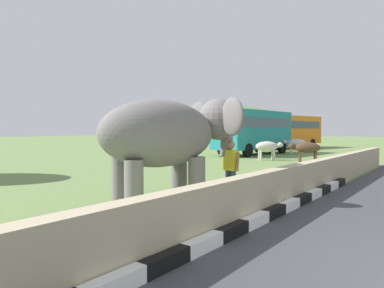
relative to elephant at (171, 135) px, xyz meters
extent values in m
cube|color=white|center=(-4.03, -2.61, -1.71)|extent=(0.90, 0.20, 0.24)
cube|color=black|center=(-3.13, -2.61, -1.71)|extent=(0.90, 0.20, 0.24)
cube|color=white|center=(-2.23, -2.61, -1.71)|extent=(0.90, 0.20, 0.24)
cube|color=black|center=(-1.33, -2.61, -1.71)|extent=(0.90, 0.20, 0.24)
cube|color=white|center=(-0.43, -2.61, -1.71)|extent=(0.90, 0.20, 0.24)
cube|color=black|center=(0.47, -2.61, -1.71)|extent=(0.90, 0.20, 0.24)
cube|color=white|center=(1.37, -2.61, -1.71)|extent=(0.90, 0.20, 0.24)
cube|color=black|center=(2.27, -2.61, -1.71)|extent=(0.90, 0.20, 0.24)
cube|color=white|center=(3.17, -2.61, -1.71)|extent=(0.90, 0.20, 0.24)
cube|color=black|center=(4.07, -2.61, -1.71)|extent=(0.90, 0.20, 0.24)
cube|color=white|center=(4.97, -2.61, -1.71)|extent=(0.90, 0.20, 0.24)
cube|color=black|center=(5.87, -2.61, -1.71)|extent=(0.90, 0.20, 0.24)
cube|color=tan|center=(0.57, -2.31, -1.33)|extent=(28.00, 0.36, 1.00)
cylinder|color=slate|center=(0.61, 0.25, -1.19)|extent=(0.44, 0.44, 1.28)
cylinder|color=slate|center=(0.30, -0.59, -1.19)|extent=(0.44, 0.44, 1.28)
cylinder|color=slate|center=(-0.98, 0.85, -1.19)|extent=(0.44, 0.44, 1.28)
cylinder|color=slate|center=(-1.30, 0.00, -1.19)|extent=(0.44, 0.44, 1.28)
ellipsoid|color=slate|center=(-0.34, 0.13, 0.04)|extent=(3.46, 2.58, 1.70)
sphere|color=slate|center=(1.41, -0.53, 0.42)|extent=(1.16, 1.16, 1.16)
ellipsoid|color=#D84C8C|center=(1.68, -0.63, 0.57)|extent=(0.56, 0.73, 0.44)
ellipsoid|color=slate|center=(1.54, 0.25, 0.47)|extent=(0.54, 0.93, 1.00)
ellipsoid|color=slate|center=(1.00, -1.21, 0.47)|extent=(0.54, 0.93, 1.00)
cylinder|color=slate|center=(1.68, -0.63, -0.13)|extent=(0.48, 0.54, 0.98)
cylinder|color=slate|center=(1.79, -0.67, -0.93)|extent=(0.37, 0.44, 0.83)
cone|color=beige|center=(1.72, -0.35, -0.03)|extent=(0.33, 0.58, 0.22)
cone|color=beige|center=(1.53, -0.87, -0.03)|extent=(0.33, 0.58, 0.22)
cylinder|color=navy|center=(1.65, -0.69, -1.42)|extent=(0.15, 0.15, 0.82)
cylinder|color=navy|center=(1.61, -0.88, -1.42)|extent=(0.15, 0.15, 0.82)
cube|color=yellow|center=(1.63, -0.79, -0.72)|extent=(0.33, 0.45, 0.58)
cylinder|color=#9E7251|center=(1.69, -0.53, -0.75)|extent=(0.13, 0.18, 0.53)
cylinder|color=#9E7251|center=(1.57, -1.04, -0.75)|extent=(0.12, 0.17, 0.53)
sphere|color=#9E7251|center=(1.63, -0.79, -0.29)|extent=(0.23, 0.23, 0.23)
cube|color=teal|center=(18.17, 7.08, 0.17)|extent=(8.30, 3.18, 3.00)
cube|color=#3F5160|center=(18.17, 7.08, 0.71)|extent=(7.66, 3.16, 0.76)
cylinder|color=black|center=(20.86, 8.01, -1.33)|extent=(1.02, 0.38, 1.00)
cylinder|color=black|center=(20.66, 5.72, -1.33)|extent=(1.02, 0.38, 1.00)
cylinder|color=black|center=(15.68, 8.45, -1.33)|extent=(1.02, 0.38, 1.00)
cylinder|color=black|center=(15.49, 6.16, -1.33)|extent=(1.02, 0.38, 1.00)
cube|color=orange|center=(28.83, 8.65, 0.17)|extent=(10.24, 4.54, 3.00)
cube|color=#3F5160|center=(28.83, 8.65, 0.71)|extent=(9.47, 4.41, 0.76)
cylinder|color=black|center=(32.18, 9.10, -1.33)|extent=(1.04, 0.50, 1.00)
cylinder|color=black|center=(31.70, 6.85, -1.33)|extent=(1.04, 0.50, 1.00)
cylinder|color=black|center=(25.96, 10.44, -1.33)|extent=(1.04, 0.50, 1.00)
cylinder|color=black|center=(25.48, 8.19, -1.33)|extent=(1.04, 0.50, 1.00)
cylinder|color=#473323|center=(13.68, 1.61, -1.51)|extent=(0.12, 0.12, 0.65)
cylinder|color=#473323|center=(14.00, 1.78, -1.51)|extent=(0.12, 0.12, 0.65)
cylinder|color=#473323|center=(14.12, 0.82, -1.51)|extent=(0.12, 0.12, 0.65)
cylinder|color=#473323|center=(14.44, 1.00, -1.51)|extent=(0.12, 0.12, 0.65)
ellipsoid|color=#473323|center=(14.06, 1.30, -0.93)|extent=(1.25, 1.60, 0.66)
ellipsoid|color=#473323|center=(13.61, 2.11, -0.83)|extent=(0.42, 0.48, 0.32)
cylinder|color=beige|center=(14.41, 3.76, -1.51)|extent=(0.12, 0.12, 0.65)
cylinder|color=beige|center=(14.16, 3.50, -1.51)|extent=(0.12, 0.12, 0.65)
cylinder|color=beige|center=(13.77, 4.39, -1.51)|extent=(0.12, 0.12, 0.65)
cylinder|color=beige|center=(13.52, 4.13, -1.51)|extent=(0.12, 0.12, 0.65)
ellipsoid|color=beige|center=(13.96, 3.94, -0.93)|extent=(1.49, 1.48, 0.66)
ellipsoid|color=beige|center=(14.63, 3.29, -0.83)|extent=(0.47, 0.47, 0.32)
cylinder|color=beige|center=(20.67, 4.96, -1.51)|extent=(0.12, 0.12, 0.65)
cylinder|color=beige|center=(21.02, 5.06, -1.51)|extent=(0.12, 0.12, 0.65)
cylinder|color=beige|center=(20.92, 4.09, -1.51)|extent=(0.12, 0.12, 0.65)
cylinder|color=beige|center=(21.26, 4.19, -1.51)|extent=(0.12, 0.12, 0.65)
ellipsoid|color=beige|center=(20.97, 4.57, -0.93)|extent=(0.99, 1.61, 0.66)
ellipsoid|color=beige|center=(20.71, 5.47, -0.83)|extent=(0.36, 0.46, 0.32)
ellipsoid|color=#627F53|center=(53.57, 33.07, -1.83)|extent=(40.74, 32.59, 14.86)
camera|label=1|loc=(-6.59, -5.76, 0.12)|focal=31.87mm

